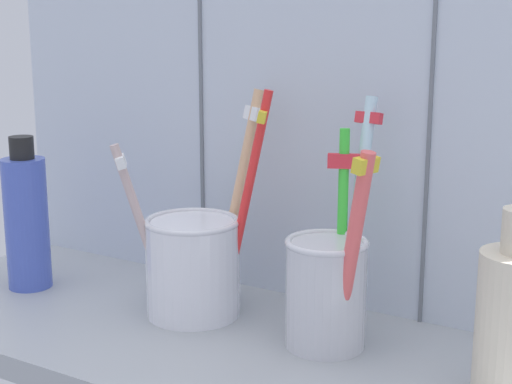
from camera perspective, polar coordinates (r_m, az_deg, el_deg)
The scene contains 5 objects.
counter_slab at distance 61.73cm, azimuth -1.37°, elevation -11.58°, with size 64.00×22.00×2.00cm, color #9EA3A8.
tile_wall_back at distance 66.67cm, azimuth 4.14°, elevation 9.39°, with size 64.00×2.20×45.00cm.
toothbrush_cup_left at distance 65.09cm, azimuth -4.46°, elevation -4.98°, with size 11.23×11.69×18.77cm.
toothbrush_cup_right at distance 59.10cm, azimuth 5.31°, elevation -6.56°, with size 7.59×8.88×18.45cm.
soap_bottle at distance 73.77cm, azimuth -16.28°, elevation -1.96°, with size 3.91×3.91×13.88cm.
Camera 1 is at (30.22, -47.28, 26.72)cm, focal length 55.27 mm.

